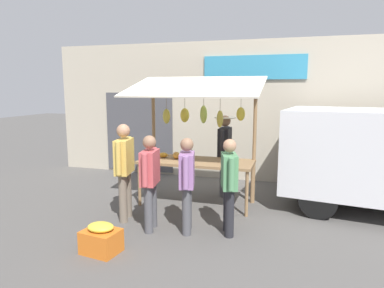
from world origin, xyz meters
name	(u,v)px	position (x,y,z in m)	size (l,w,h in m)	color
ground_plane	(196,204)	(0.00, 0.00, 0.00)	(40.00, 40.00, 0.00)	#514F4C
street_backdrop	(219,111)	(0.04, -2.20, 1.70)	(9.00, 0.30, 3.40)	#B2A893
market_stall	(196,127)	(0.02, -0.03, 1.53)	(2.50, 1.46, 2.50)	olive
vendor_with_sunhat	(225,148)	(-0.40, -0.75, 1.02)	(0.44, 0.72, 1.71)	#4C4C51
shopper_in_grey_tee	(229,181)	(-0.87, 1.20, 0.86)	(0.34, 0.63, 1.51)	#232328
shopper_with_shopping_bag	(150,177)	(0.36, 1.41, 0.88)	(0.29, 0.66, 1.54)	#4C4C51
shopper_in_striped_shirt	(124,165)	(0.96, 1.13, 0.97)	(0.31, 0.70, 1.67)	#726656
shopper_with_ponytail	(187,179)	(-0.23, 1.32, 0.86)	(0.32, 0.65, 1.51)	#4C4C51
produce_crate_near	(101,239)	(0.70, 2.34, 0.20)	(0.54, 0.46, 0.43)	#D1661E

